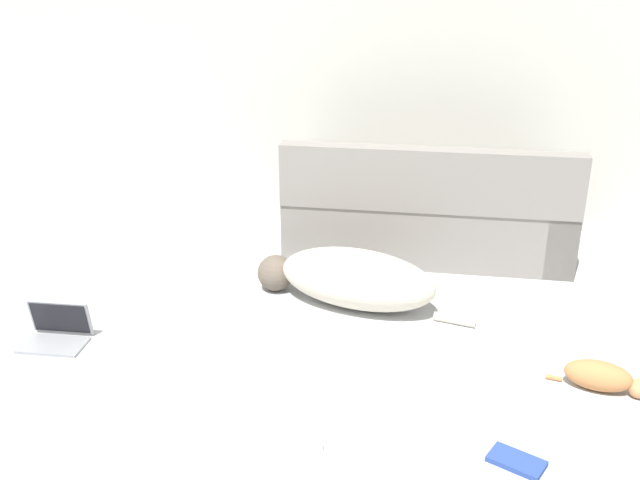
# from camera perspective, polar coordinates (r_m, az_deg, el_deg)

# --- Properties ---
(wall_back) EXTENTS (7.04, 0.06, 2.66)m
(wall_back) POSITION_cam_1_polar(r_m,az_deg,el_deg) (5.44, -1.42, 15.25)
(wall_back) COLOR beige
(wall_back) RESTS_ON ground_plane
(couch) EXTENTS (1.95, 0.86, 0.83)m
(couch) POSITION_cam_1_polar(r_m,az_deg,el_deg) (5.04, 8.54, 1.99)
(couch) COLOR gray
(couch) RESTS_ON ground_plane
(dog) EXTENTS (1.37, 0.66, 0.35)m
(dog) POSITION_cam_1_polar(r_m,az_deg,el_deg) (4.27, 2.50, -3.09)
(dog) COLOR beige
(dog) RESTS_ON ground_plane
(cat) EXTENTS (0.48, 0.22, 0.15)m
(cat) POSITION_cam_1_polar(r_m,az_deg,el_deg) (3.78, 21.65, -10.15)
(cat) COLOR #BC7A47
(cat) RESTS_ON ground_plane
(laptop_open) EXTENTS (0.35, 0.25, 0.22)m
(laptop_open) POSITION_cam_1_polar(r_m,az_deg,el_deg) (4.18, -20.27, -6.68)
(laptop_open) COLOR gray
(laptop_open) RESTS_ON ground_plane
(book_blue) EXTENTS (0.26, 0.22, 0.02)m
(book_blue) POSITION_cam_1_polar(r_m,az_deg,el_deg) (3.23, 15.44, -16.70)
(book_blue) COLOR #28428E
(book_blue) RESTS_ON ground_plane
(book_cream) EXTENTS (0.26, 0.18, 0.02)m
(book_cream) POSITION_cam_1_polar(r_m,az_deg,el_deg) (3.22, -2.03, -15.82)
(book_cream) COLOR beige
(book_cream) RESTS_ON ground_plane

